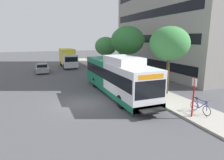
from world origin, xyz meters
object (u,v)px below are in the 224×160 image
object	(u,v)px
bus_stop_sign_pole	(194,94)
bicycle_parked	(200,107)
street_tree_near_stop	(169,44)
box_truck_background	(68,57)
street_tree_mid_block	(128,40)
transit_bus	(117,76)
parked_car_far_lane	(42,68)
street_tree_far_block	(106,46)

from	to	relation	value
bus_stop_sign_pole	bicycle_parked	world-z (taller)	bus_stop_sign_pole
street_tree_near_stop	box_truck_background	bearing A→B (deg)	104.92
box_truck_background	street_tree_mid_block	bearing A→B (deg)	-64.73
bus_stop_sign_pole	bicycle_parked	xyz separation A→B (m)	(1.01, 0.30, -1.09)
bus_stop_sign_pole	box_truck_background	world-z (taller)	box_truck_background
transit_bus	parked_car_far_lane	size ratio (longest dim) A/B	2.72
parked_car_far_lane	box_truck_background	bearing A→B (deg)	42.36
transit_bus	bus_stop_sign_pole	size ratio (longest dim) A/B	4.71
box_truck_background	parked_car_far_lane	bearing A→B (deg)	-137.64
transit_bus	bus_stop_sign_pole	bearing A→B (deg)	-71.51
bus_stop_sign_pole	parked_car_far_lane	distance (m)	23.69
bus_stop_sign_pole	bicycle_parked	distance (m)	1.52
transit_bus	street_tree_near_stop	bearing A→B (deg)	-24.40
bus_stop_sign_pole	street_tree_mid_block	world-z (taller)	street_tree_mid_block
street_tree_far_block	street_tree_near_stop	bearing A→B (deg)	-89.17
bus_stop_sign_pole	street_tree_mid_block	size ratio (longest dim) A/B	0.40
transit_bus	street_tree_far_block	size ratio (longest dim) A/B	2.34
parked_car_far_lane	street_tree_near_stop	bearing A→B (deg)	-58.79
bicycle_parked	street_tree_far_block	world-z (taller)	street_tree_far_block
transit_bus	box_truck_background	distance (m)	19.36
street_tree_near_stop	street_tree_far_block	size ratio (longest dim) A/B	1.16
street_tree_mid_block	street_tree_near_stop	bearing A→B (deg)	-91.39
bicycle_parked	transit_bus	bearing A→B (deg)	116.55
street_tree_near_stop	street_tree_mid_block	bearing A→B (deg)	88.61
bus_stop_sign_pole	bicycle_parked	size ratio (longest dim) A/B	1.48
transit_bus	bicycle_parked	world-z (taller)	transit_bus
street_tree_near_stop	box_truck_background	world-z (taller)	street_tree_near_stop
street_tree_mid_block	bicycle_parked	bearing A→B (deg)	-94.52
bus_stop_sign_pole	street_tree_mid_block	bearing A→B (deg)	81.47
bus_stop_sign_pole	street_tree_near_stop	xyz separation A→B (m)	(1.87, 5.12, 3.03)
transit_bus	box_truck_background	world-z (taller)	transit_bus
transit_bus	street_tree_near_stop	distance (m)	5.51
street_tree_mid_block	parked_car_far_lane	world-z (taller)	street_tree_mid_block
street_tree_mid_block	parked_car_far_lane	size ratio (longest dim) A/B	1.46
street_tree_near_stop	bus_stop_sign_pole	bearing A→B (deg)	-110.09
street_tree_far_block	bicycle_parked	bearing A→B (deg)	-91.74
street_tree_near_stop	street_tree_mid_block	xyz separation A→B (m)	(0.21, 8.79, 0.19)
street_tree_far_block	transit_bus	bearing A→B (deg)	-105.91
transit_bus	street_tree_mid_block	world-z (taller)	street_tree_mid_block
bus_stop_sign_pole	street_tree_near_stop	bearing A→B (deg)	69.91
street_tree_mid_block	transit_bus	bearing A→B (deg)	-122.87
bus_stop_sign_pole	box_truck_background	distance (m)	26.62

